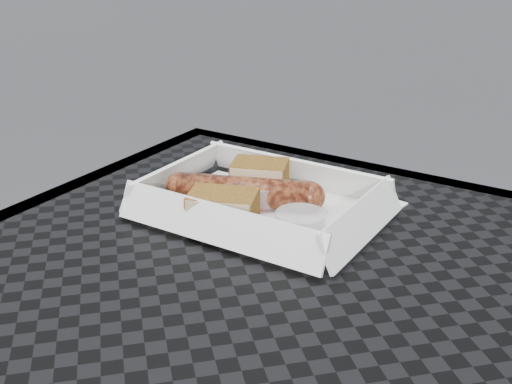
# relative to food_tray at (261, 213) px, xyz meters

# --- Properties ---
(food_tray) EXTENTS (0.22, 0.15, 0.00)m
(food_tray) POSITION_rel_food_tray_xyz_m (0.00, 0.00, 0.00)
(food_tray) COLOR white
(food_tray) RESTS_ON patio_table
(bratwurst) EXTENTS (0.17, 0.09, 0.03)m
(bratwurst) POSITION_rel_food_tray_xyz_m (-0.02, 0.00, 0.02)
(bratwurst) COLOR brown
(bratwurst) RESTS_ON food_tray
(bread_near) EXTENTS (0.07, 0.06, 0.04)m
(bread_near) POSITION_rel_food_tray_xyz_m (-0.03, 0.04, 0.02)
(bread_near) COLOR brown
(bread_near) RESTS_ON food_tray
(bread_far) EXTENTS (0.08, 0.07, 0.04)m
(bread_far) POSITION_rel_food_tray_xyz_m (-0.02, -0.05, 0.02)
(bread_far) COLOR brown
(bread_far) RESTS_ON food_tray
(veg_garnish) EXTENTS (0.03, 0.03, 0.00)m
(veg_garnish) POSITION_rel_food_tray_xyz_m (0.07, -0.05, 0.00)
(veg_garnish) COLOR #EA520A
(veg_garnish) RESTS_ON food_tray
(napkin) EXTENTS (0.14, 0.14, 0.00)m
(napkin) POSITION_rel_food_tray_xyz_m (0.06, 0.06, -0.00)
(napkin) COLOR white
(napkin) RESTS_ON patio_table
(condiment_cup_sauce) EXTENTS (0.05, 0.05, 0.03)m
(condiment_cup_sauce) POSITION_rel_food_tray_xyz_m (-0.01, 0.01, 0.01)
(condiment_cup_sauce) COLOR maroon
(condiment_cup_sauce) RESTS_ON patio_table
(condiment_cup_empty) EXTENTS (0.05, 0.05, 0.03)m
(condiment_cup_empty) POSITION_rel_food_tray_xyz_m (0.07, -0.03, 0.01)
(condiment_cup_empty) COLOR silver
(condiment_cup_empty) RESTS_ON patio_table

